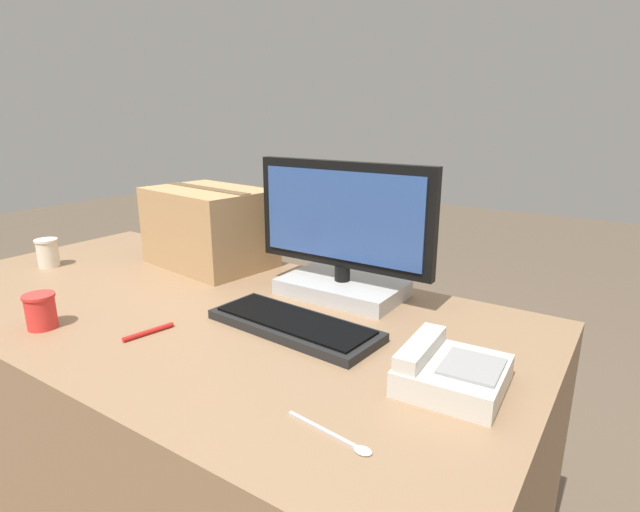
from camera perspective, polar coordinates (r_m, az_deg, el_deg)
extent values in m
cube|color=#8C6B4C|center=(1.58, -13.08, -18.21)|extent=(1.80, 0.90, 0.75)
cube|color=#B7B7B7|center=(1.42, 2.54, -3.63)|extent=(0.34, 0.21, 0.04)
cylinder|color=black|center=(1.41, 2.57, -1.96)|extent=(0.04, 0.04, 0.04)
cube|color=black|center=(1.37, 2.65, 4.71)|extent=(0.54, 0.03, 0.29)
cube|color=#2D4C8C|center=(1.35, 2.28, 4.60)|extent=(0.49, 0.01, 0.24)
cube|color=black|center=(1.21, -3.03, -7.92)|extent=(0.44, 0.19, 0.02)
cube|color=black|center=(1.20, -3.04, -7.31)|extent=(0.41, 0.16, 0.01)
cube|color=beige|center=(1.00, 14.92, -13.03)|extent=(0.20, 0.20, 0.05)
cube|color=beige|center=(1.00, 11.41, -10.26)|extent=(0.05, 0.18, 0.03)
cube|color=gray|center=(0.98, 16.96, -11.96)|extent=(0.11, 0.12, 0.01)
cylinder|color=beige|center=(1.91, -28.67, 0.20)|extent=(0.07, 0.07, 0.09)
cylinder|color=beige|center=(1.90, -28.86, 1.58)|extent=(0.07, 0.07, 0.01)
cylinder|color=red|center=(1.38, -29.27, -5.66)|extent=(0.07, 0.07, 0.08)
cylinder|color=red|center=(1.37, -29.52, -3.98)|extent=(0.07, 0.07, 0.01)
cube|color=#B2B2B7|center=(0.87, 0.17, -19.16)|extent=(0.14, 0.02, 0.00)
ellipsoid|color=#B2B2B7|center=(0.82, 4.91, -21.27)|extent=(0.03, 0.03, 0.00)
cube|color=tan|center=(1.73, -12.55, 3.25)|extent=(0.44, 0.33, 0.26)
cube|color=brown|center=(1.71, -12.81, 7.55)|extent=(0.40, 0.09, 0.00)
cylinder|color=red|center=(1.25, -19.00, -8.20)|extent=(0.04, 0.12, 0.01)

